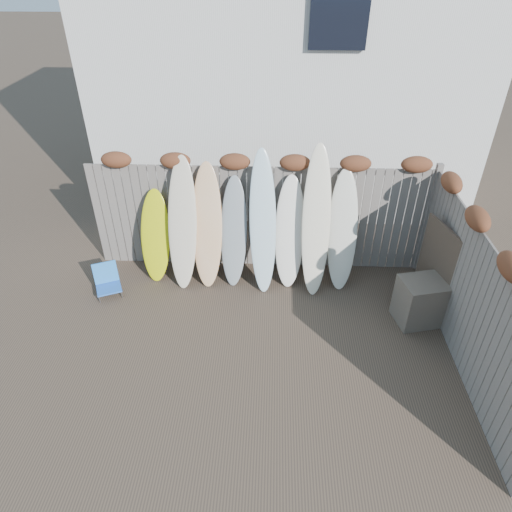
{
  "coord_description": "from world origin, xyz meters",
  "views": [
    {
      "loc": [
        0.24,
        -4.75,
        5.12
      ],
      "look_at": [
        0.0,
        1.2,
        1.0
      ],
      "focal_mm": 32.0,
      "sensor_mm": 36.0,
      "label": 1
    }
  ],
  "objects_px": {
    "beach_chair": "(107,280)",
    "surfboard_0": "(155,236)",
    "lattice_panel": "(437,271)",
    "wooden_crate": "(420,301)"
  },
  "relations": [
    {
      "from": "beach_chair",
      "to": "surfboard_0",
      "type": "bearing_deg",
      "value": 36.39
    },
    {
      "from": "beach_chair",
      "to": "wooden_crate",
      "type": "bearing_deg",
      "value": -5.6
    },
    {
      "from": "wooden_crate",
      "to": "lattice_panel",
      "type": "height_order",
      "value": "lattice_panel"
    },
    {
      "from": "wooden_crate",
      "to": "surfboard_0",
      "type": "bearing_deg",
      "value": 166.17
    },
    {
      "from": "beach_chair",
      "to": "surfboard_0",
      "type": "relative_size",
      "value": 0.33
    },
    {
      "from": "beach_chair",
      "to": "wooden_crate",
      "type": "height_order",
      "value": "wooden_crate"
    },
    {
      "from": "wooden_crate",
      "to": "surfboard_0",
      "type": "distance_m",
      "value": 4.6
    },
    {
      "from": "beach_chair",
      "to": "lattice_panel",
      "type": "height_order",
      "value": "lattice_panel"
    },
    {
      "from": "lattice_panel",
      "to": "surfboard_0",
      "type": "xyz_separation_m",
      "value": [
        -4.73,
        0.79,
        0.04
      ]
    },
    {
      "from": "wooden_crate",
      "to": "surfboard_0",
      "type": "height_order",
      "value": "surfboard_0"
    }
  ]
}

